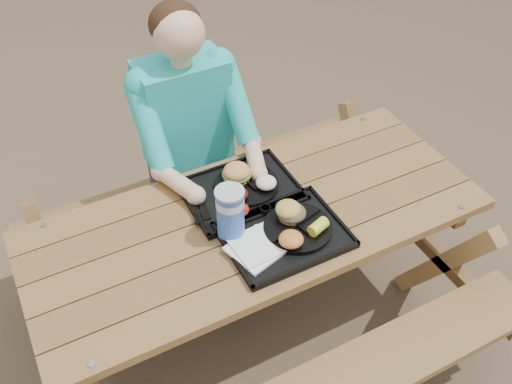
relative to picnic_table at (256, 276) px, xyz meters
name	(u,v)px	position (x,y,z in m)	size (l,w,h in m)	color
ground	(256,325)	(0.00, 0.00, -0.38)	(60.00, 60.00, 0.00)	#999999
picnic_table	(256,276)	(0.00, 0.00, 0.00)	(1.80, 1.49, 0.75)	#999999
tray_near	(284,236)	(0.04, -0.15, 0.39)	(0.45, 0.35, 0.02)	black
tray_far	(241,192)	(0.01, 0.14, 0.39)	(0.45, 0.35, 0.02)	black
plate_near	(298,228)	(0.10, -0.15, 0.41)	(0.26, 0.26, 0.02)	black
plate_far	(247,185)	(0.04, 0.15, 0.41)	(0.26, 0.26, 0.02)	black
napkin_stack	(256,249)	(-0.09, -0.17, 0.40)	(0.17, 0.17, 0.02)	white
soda_cup	(230,214)	(-0.13, -0.05, 0.50)	(0.10, 0.10, 0.21)	blue
condiment_bbq	(265,210)	(0.03, -0.01, 0.41)	(0.04, 0.04, 0.03)	#310505
condiment_mustard	(281,208)	(0.09, -0.04, 0.41)	(0.05, 0.05, 0.03)	yellow
sandwich	(292,207)	(0.10, -0.10, 0.47)	(0.10, 0.10, 0.11)	gold
mac_cheese	(291,239)	(0.03, -0.22, 0.44)	(0.09, 0.09, 0.05)	orange
corn_cob	(318,227)	(0.15, -0.21, 0.44)	(0.08, 0.08, 0.05)	#F6FF35
cutlery_far	(201,204)	(-0.17, 0.14, 0.40)	(0.03, 0.18, 0.01)	black
burger	(237,169)	(0.01, 0.20, 0.47)	(0.11, 0.11, 0.10)	#EE9454
baked_beans	(239,194)	(-0.03, 0.09, 0.43)	(0.08, 0.08, 0.03)	#47110E
potato_salad	(266,183)	(0.09, 0.09, 0.44)	(0.08, 0.08, 0.05)	white
diner	(190,156)	(-0.04, 0.59, 0.27)	(0.48, 0.84, 1.28)	#1C9CC7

